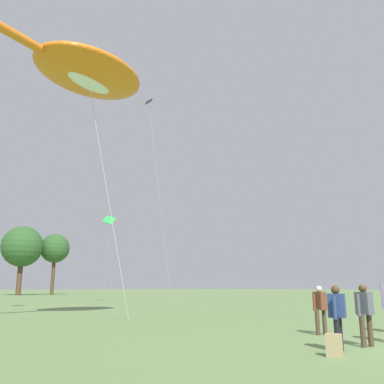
# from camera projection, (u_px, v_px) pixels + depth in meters

# --- Properties ---
(big_show_kite) EXTENTS (13.65, 5.23, 11.06)m
(big_show_kite) POSITION_uv_depth(u_px,v_px,m) (84.00, 71.00, 18.12)
(big_show_kite) COLOR orange
(big_show_kite) RESTS_ON ground
(person_redhead_woman) EXTENTS (0.47, 0.40, 1.38)m
(person_redhead_woman) POSITION_uv_depth(u_px,v_px,m) (320.00, 306.00, 12.06)
(person_redhead_woman) COLOR #473828
(person_redhead_woman) RESTS_ON ground
(person_tall_center) EXTENTS (0.50, 0.39, 1.41)m
(person_tall_center) POSITION_uv_depth(u_px,v_px,m) (365.00, 310.00, 9.69)
(person_tall_center) COLOR #473828
(person_tall_center) RESTS_ON ground
(person_brown_coat) EXTENTS (0.48, 0.39, 1.38)m
(person_brown_coat) POSITION_uv_depth(u_px,v_px,m) (337.00, 313.00, 9.00)
(person_brown_coat) COLOR black
(person_brown_coat) RESTS_ON ground
(backpack) EXTENTS (0.28, 0.35, 0.44)m
(backpack) POSITION_uv_depth(u_px,v_px,m) (334.00, 345.00, 8.20)
(backpack) COLOR tan
(backpack) RESTS_ON ground
(small_kite_bird_shape) EXTENTS (1.35, 2.07, 7.49)m
(small_kite_bird_shape) POSITION_uv_depth(u_px,v_px,m) (109.00, 222.00, 36.42)
(small_kite_bird_shape) COLOR green
(small_kite_bird_shape) RESTS_ON ground
(small_kite_streamer_purple) EXTENTS (3.54, 1.31, 15.18)m
(small_kite_streamer_purple) POSITION_uv_depth(u_px,v_px,m) (152.00, 125.00, 31.01)
(small_kite_streamer_purple) COLOR black
(small_kite_streamer_purple) RESTS_ON ground
(tree_oak_right) EXTENTS (6.21, 6.21, 10.43)m
(tree_oak_right) POSITION_uv_depth(u_px,v_px,m) (22.00, 247.00, 63.89)
(tree_oak_right) COLOR #513823
(tree_oak_right) RESTS_ON ground
(tree_pine_center) EXTENTS (4.66, 4.66, 9.70)m
(tree_pine_center) POSITION_uv_depth(u_px,v_px,m) (55.00, 249.00, 67.64)
(tree_pine_center) COLOR #513823
(tree_pine_center) RESTS_ON ground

